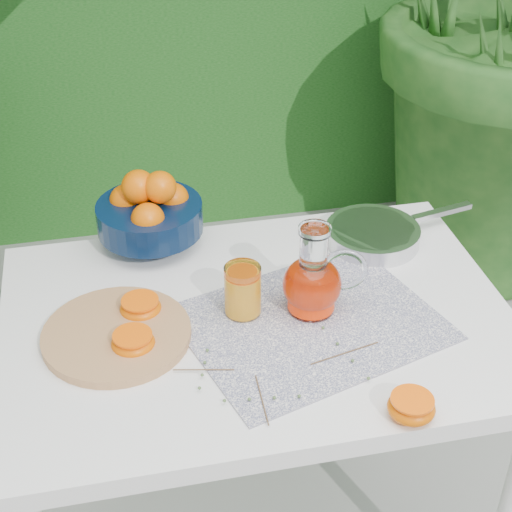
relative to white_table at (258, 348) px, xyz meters
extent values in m
cube|color=white|center=(0.00, 0.00, 0.06)|extent=(1.00, 0.70, 0.04)
cylinder|color=white|center=(-0.45, 0.30, -0.31)|extent=(0.04, 0.04, 0.71)
cylinder|color=white|center=(0.45, 0.30, -0.31)|extent=(0.04, 0.04, 0.71)
cube|color=#0B1240|center=(0.09, -0.05, 0.08)|extent=(0.56, 0.49, 0.00)
cylinder|color=#B0764F|center=(-0.28, -0.01, 0.09)|extent=(0.36, 0.36, 0.02)
cylinder|color=black|center=(-0.18, 0.30, 0.10)|extent=(0.09, 0.09, 0.04)
cylinder|color=black|center=(-0.18, 0.30, 0.15)|extent=(0.26, 0.26, 0.07)
sphere|color=#FA6C02|center=(-0.22, 0.34, 0.18)|extent=(0.08, 0.08, 0.07)
sphere|color=#FA6C02|center=(-0.12, 0.32, 0.18)|extent=(0.08, 0.08, 0.07)
sphere|color=#FA6C02|center=(-0.19, 0.25, 0.18)|extent=(0.08, 0.08, 0.07)
sphere|color=#FA6C02|center=(-0.17, 0.36, 0.18)|extent=(0.08, 0.08, 0.07)
sphere|color=#FA6C02|center=(-0.20, 0.31, 0.23)|extent=(0.08, 0.08, 0.07)
sphere|color=#FA6C02|center=(-0.15, 0.29, 0.23)|extent=(0.08, 0.08, 0.07)
cylinder|color=white|center=(0.11, 0.00, 0.09)|extent=(0.11, 0.11, 0.01)
ellipsoid|color=white|center=(0.11, 0.00, 0.15)|extent=(0.14, 0.14, 0.11)
cylinder|color=white|center=(0.11, 0.00, 0.23)|extent=(0.06, 0.06, 0.07)
cylinder|color=white|center=(0.11, 0.00, 0.27)|extent=(0.07, 0.07, 0.01)
torus|color=white|center=(0.16, -0.02, 0.18)|extent=(0.09, 0.03, 0.09)
cylinder|color=red|center=(0.11, 0.00, 0.13)|extent=(0.11, 0.11, 0.08)
cylinder|color=white|center=(-0.03, 0.01, 0.14)|extent=(0.09, 0.09, 0.11)
cylinder|color=#FFAA20|center=(-0.03, 0.01, 0.13)|extent=(0.08, 0.08, 0.08)
cylinder|color=#FF4A07|center=(-0.03, 0.01, 0.17)|extent=(0.07, 0.07, 0.00)
cylinder|color=silver|center=(0.31, 0.21, 0.10)|extent=(0.25, 0.25, 0.04)
cylinder|color=#BBBBC0|center=(0.31, 0.21, 0.12)|extent=(0.22, 0.22, 0.01)
cube|color=silver|center=(0.49, 0.25, 0.11)|extent=(0.16, 0.05, 0.01)
ellipsoid|color=#FA6C02|center=(-0.25, -0.05, 0.10)|extent=(0.11, 0.11, 0.04)
cylinder|color=#FF4A07|center=(-0.25, -0.05, 0.12)|extent=(0.10, 0.10, 0.00)
ellipsoid|color=#FA6C02|center=(-0.23, 0.05, 0.10)|extent=(0.11, 0.11, 0.04)
cylinder|color=#FF4A07|center=(-0.23, 0.05, 0.12)|extent=(0.10, 0.10, 0.00)
ellipsoid|color=#FA6C02|center=(0.19, -0.32, 0.10)|extent=(0.11, 0.11, 0.04)
cylinder|color=#FF4A07|center=(0.19, -0.32, 0.12)|extent=(0.10, 0.10, 0.00)
cylinder|color=brown|center=(-0.04, -0.23, 0.09)|extent=(0.01, 0.12, 0.00)
sphere|color=#476333|center=(-0.11, -0.22, 0.09)|extent=(0.01, 0.01, 0.01)
sphere|color=#476333|center=(-0.06, -0.23, 0.09)|extent=(0.01, 0.01, 0.01)
sphere|color=#476333|center=(-0.02, -0.23, 0.09)|extent=(0.01, 0.01, 0.01)
sphere|color=#476333|center=(0.02, -0.24, 0.09)|extent=(0.01, 0.01, 0.01)
cylinder|color=brown|center=(0.13, -0.15, 0.09)|extent=(0.14, 0.04, 0.00)
sphere|color=#476333|center=(0.11, -0.07, 0.09)|extent=(0.01, 0.01, 0.01)
sphere|color=#476333|center=(0.13, -0.12, 0.09)|extent=(0.01, 0.01, 0.01)
sphere|color=#476333|center=(0.14, -0.17, 0.09)|extent=(0.01, 0.01, 0.01)
sphere|color=#476333|center=(0.15, -0.22, 0.09)|extent=(0.01, 0.01, 0.01)
cylinder|color=brown|center=(-0.13, -0.14, 0.09)|extent=(0.11, 0.03, 0.00)
sphere|color=#476333|center=(-0.14, -0.18, 0.09)|extent=(0.01, 0.01, 0.01)
sphere|color=#476333|center=(-0.13, -0.15, 0.09)|extent=(0.01, 0.01, 0.01)
sphere|color=#476333|center=(-0.12, -0.12, 0.09)|extent=(0.01, 0.01, 0.01)
sphere|color=#476333|center=(-0.12, -0.09, 0.09)|extent=(0.01, 0.01, 0.01)
camera|label=1|loc=(-0.26, -1.18, 1.05)|focal=55.00mm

